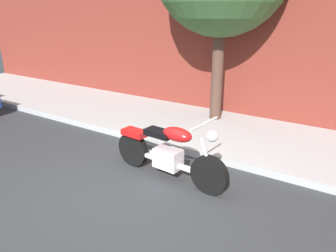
# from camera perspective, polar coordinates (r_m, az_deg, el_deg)

# --- Properties ---
(ground_plane) EXTENTS (60.00, 60.00, 0.00)m
(ground_plane) POSITION_cam_1_polar(r_m,az_deg,el_deg) (5.04, -6.18, -11.59)
(ground_plane) COLOR #303335
(sidewalk) EXTENTS (20.54, 2.64, 0.14)m
(sidewalk) POSITION_cam_1_polar(r_m,az_deg,el_deg) (7.27, 8.39, -0.95)
(sidewalk) COLOR #ACACAC
(sidewalk) RESTS_ON ground
(motorcycle) EXTENTS (2.16, 0.70, 1.11)m
(motorcycle) POSITION_cam_1_polar(r_m,az_deg,el_deg) (5.22, 0.02, -4.70)
(motorcycle) COLOR black
(motorcycle) RESTS_ON ground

